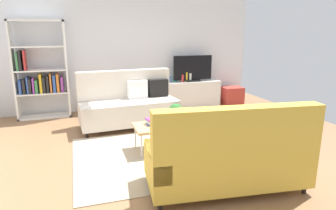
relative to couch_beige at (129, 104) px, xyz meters
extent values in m
plane|color=#936B47|center=(0.21, -1.32, -0.45)|extent=(7.68, 7.68, 0.00)
cube|color=silver|center=(0.21, 1.48, 1.00)|extent=(6.40, 0.12, 2.90)
cube|color=tan|center=(0.34, -1.62, -0.44)|extent=(2.90, 2.20, 0.01)
cube|color=beige|center=(-0.01, -0.07, -0.13)|extent=(1.95, 0.96, 0.44)
cube|color=beige|center=(-0.03, 0.25, 0.37)|extent=(1.91, 0.32, 0.56)
cube|color=beige|center=(0.84, -0.02, -0.02)|extent=(0.25, 0.85, 0.22)
cube|color=beige|center=(-0.86, -0.13, -0.02)|extent=(0.25, 0.85, 0.22)
cylinder|color=black|center=(0.88, -0.35, -0.40)|extent=(0.05, 0.05, 0.10)
cylinder|color=black|center=(-0.86, -0.47, -0.40)|extent=(0.05, 0.05, 0.10)
cylinder|color=black|center=(0.83, 0.32, -0.40)|extent=(0.05, 0.05, 0.10)
cylinder|color=black|center=(-0.90, 0.21, -0.40)|extent=(0.05, 0.05, 0.10)
cube|color=black|center=(0.65, 0.11, 0.27)|extent=(0.41, 0.17, 0.36)
cube|color=white|center=(0.20, 0.08, 0.27)|extent=(0.41, 0.17, 0.36)
cube|color=gold|center=(0.69, -2.77, -0.13)|extent=(1.98, 1.04, 0.44)
cube|color=gold|center=(0.65, -3.09, 0.37)|extent=(1.91, 0.41, 0.56)
cube|color=gold|center=(-0.16, -2.68, -0.02)|extent=(0.29, 0.86, 0.22)
cube|color=gold|center=(1.53, -2.87, -0.02)|extent=(0.29, 0.86, 0.22)
cylinder|color=black|center=(-0.14, -2.34, -0.40)|extent=(0.05, 0.05, 0.10)
cylinder|color=black|center=(1.59, -2.53, -0.40)|extent=(0.05, 0.05, 0.10)
cylinder|color=black|center=(-0.21, -3.01, -0.40)|extent=(0.05, 0.05, 0.10)
cylinder|color=black|center=(1.51, -3.21, -0.40)|extent=(0.05, 0.05, 0.10)
cube|color=#3359B2|center=(0.01, -2.84, 0.27)|extent=(0.41, 0.18, 0.36)
cube|color=tan|center=(0.39, -1.42, -0.05)|extent=(1.10, 0.56, 0.04)
cylinder|color=silver|center=(-0.11, -1.19, -0.26)|extent=(0.02, 0.02, 0.38)
cylinder|color=silver|center=(0.89, -1.19, -0.26)|extent=(0.02, 0.02, 0.38)
cylinder|color=silver|center=(-0.11, -1.65, -0.26)|extent=(0.02, 0.02, 0.38)
cylinder|color=silver|center=(0.89, -1.65, -0.26)|extent=(0.02, 0.02, 0.38)
cube|color=silver|center=(1.82, 1.14, -0.13)|extent=(1.40, 0.44, 0.64)
cube|color=black|center=(1.82, 1.12, 0.21)|extent=(0.36, 0.20, 0.04)
cube|color=black|center=(1.82, 1.12, 0.53)|extent=(1.00, 0.05, 0.60)
cube|color=white|center=(-2.21, 1.16, 0.60)|extent=(0.04, 0.36, 2.10)
cube|color=white|center=(-1.15, 1.16, 0.60)|extent=(0.04, 0.36, 2.10)
cube|color=white|center=(-1.68, 1.16, 1.63)|extent=(1.10, 0.36, 0.04)
cube|color=white|center=(-1.68, 1.16, -0.43)|extent=(1.10, 0.36, 0.04)
cube|color=white|center=(-1.68, 1.16, 0.10)|extent=(1.02, 0.36, 0.03)
cube|color=white|center=(-1.68, 1.16, 0.60)|extent=(1.02, 0.36, 0.03)
cube|color=white|center=(-1.68, 1.16, 1.10)|extent=(1.02, 0.36, 0.03)
cube|color=#3359B2|center=(-2.11, 1.16, 0.27)|extent=(0.05, 0.29, 0.30)
cube|color=#262626|center=(-2.04, 1.16, 0.28)|extent=(0.05, 0.29, 0.31)
cube|color=#3359B2|center=(-1.97, 1.16, 0.30)|extent=(0.03, 0.29, 0.35)
cube|color=#262626|center=(-1.92, 1.16, 0.28)|extent=(0.06, 0.29, 0.31)
cube|color=purple|center=(-1.85, 1.16, 0.28)|extent=(0.04, 0.29, 0.32)
cube|color=#3F8C4C|center=(-1.79, 1.16, 0.26)|extent=(0.05, 0.29, 0.28)
cube|color=gold|center=(-1.70, 1.16, 0.32)|extent=(0.05, 0.29, 0.40)
cube|color=#262626|center=(-1.64, 1.16, 0.28)|extent=(0.06, 0.29, 0.33)
cube|color=#262626|center=(-1.57, 1.16, 0.30)|extent=(0.05, 0.29, 0.37)
cube|color=orange|center=(-1.50, 1.16, 0.32)|extent=(0.03, 0.29, 0.41)
cube|color=#3359B2|center=(-1.43, 1.16, 0.30)|extent=(0.06, 0.29, 0.37)
cube|color=orange|center=(-1.36, 1.16, 0.32)|extent=(0.05, 0.29, 0.39)
cube|color=purple|center=(-1.27, 1.16, 0.28)|extent=(0.05, 0.29, 0.33)
cube|color=#3F8C4C|center=(-2.11, 1.16, 0.81)|extent=(0.04, 0.29, 0.38)
cube|color=#262626|center=(-2.05, 1.16, 0.82)|extent=(0.05, 0.29, 0.41)
cube|color=red|center=(-1.97, 1.16, 0.82)|extent=(0.03, 0.29, 0.41)
cube|color=#B2382D|center=(2.92, 1.04, -0.23)|extent=(0.52, 0.40, 0.44)
cylinder|color=brown|center=(0.51, -1.41, 0.04)|extent=(0.19, 0.19, 0.13)
sphere|color=#2D7233|center=(0.51, -1.41, 0.19)|extent=(0.22, 0.22, 0.22)
cube|color=#3359B2|center=(0.17, -1.33, -0.01)|extent=(0.27, 0.22, 0.03)
cube|color=silver|center=(0.17, -1.33, 0.02)|extent=(0.26, 0.20, 0.04)
cube|color=purple|center=(0.17, -1.33, 0.06)|extent=(0.27, 0.22, 0.03)
cylinder|color=#4C72B2|center=(1.24, 1.19, 0.26)|extent=(0.08, 0.08, 0.14)
cylinder|color=#33B29E|center=(1.38, 1.19, 0.28)|extent=(0.11, 0.11, 0.18)
cylinder|color=red|center=(1.55, 1.10, 0.28)|extent=(0.06, 0.06, 0.18)
cylinder|color=gold|center=(1.66, 1.10, 0.31)|extent=(0.05, 0.05, 0.24)
cylinder|color=silver|center=(1.76, 1.10, 0.30)|extent=(0.06, 0.06, 0.21)
camera|label=1|loc=(-0.99, -5.76, 1.44)|focal=31.88mm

